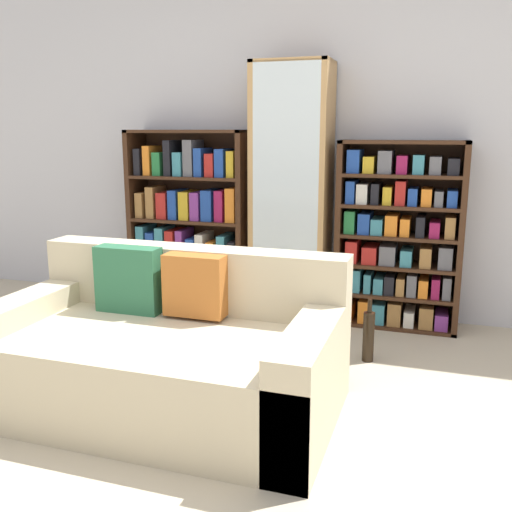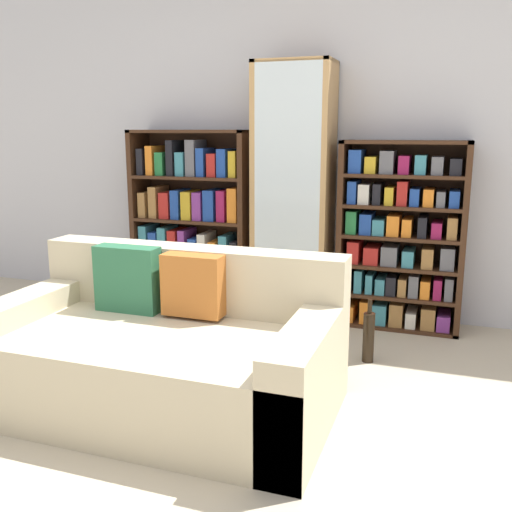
{
  "view_description": "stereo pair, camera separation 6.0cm",
  "coord_description": "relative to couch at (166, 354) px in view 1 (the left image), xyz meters",
  "views": [
    {
      "loc": [
        0.97,
        -1.95,
        1.39
      ],
      "look_at": [
        -0.09,
        1.28,
        0.64
      ],
      "focal_mm": 40.0,
      "sensor_mm": 36.0,
      "label": 1
    },
    {
      "loc": [
        1.03,
        -1.93,
        1.39
      ],
      "look_at": [
        -0.09,
        1.28,
        0.64
      ],
      "focal_mm": 40.0,
      "sensor_mm": 36.0,
      "label": 2
    }
  ],
  "objects": [
    {
      "name": "bookshelf_left",
      "position": [
        -0.61,
        1.66,
        0.4
      ],
      "size": [
        0.97,
        0.32,
        1.4
      ],
      "color": "#3D2314",
      "rests_on": "ground"
    },
    {
      "name": "wine_bottle",
      "position": [
        0.91,
        0.91,
        -0.11
      ],
      "size": [
        0.07,
        0.07,
        0.4
      ],
      "color": "black",
      "rests_on": "ground"
    },
    {
      "name": "bookshelf_right",
      "position": [
        1.0,
        1.66,
        0.36
      ],
      "size": [
        0.87,
        0.32,
        1.33
      ],
      "color": "#3D2314",
      "rests_on": "ground"
    },
    {
      "name": "wall_back",
      "position": [
        0.31,
        1.86,
        1.07
      ],
      "size": [
        6.68,
        0.06,
        2.7
      ],
      "color": "silver",
      "rests_on": "ground"
    },
    {
      "name": "couch",
      "position": [
        0.0,
        0.0,
        0.0
      ],
      "size": [
        1.73,
        0.97,
        0.78
      ],
      "color": "beige",
      "rests_on": "ground"
    },
    {
      "name": "display_cabinet",
      "position": [
        0.22,
        1.64,
        0.65
      ],
      "size": [
        0.56,
        0.36,
        1.88
      ],
      "color": "tan",
      "rests_on": "ground"
    },
    {
      "name": "ground_plane",
      "position": [
        0.31,
        -0.49,
        -0.28
      ],
      "size": [
        16.0,
        16.0,
        0.0
      ],
      "primitive_type": "plane",
      "color": "beige"
    }
  ]
}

